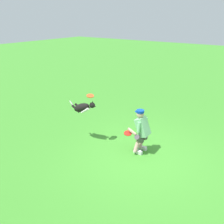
# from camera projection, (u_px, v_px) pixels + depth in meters

# --- Properties ---
(ground_plane) EXTENTS (60.00, 60.00, 0.00)m
(ground_plane) POSITION_uv_depth(u_px,v_px,m) (142.00, 157.00, 6.89)
(ground_plane) COLOR #40912D
(person) EXTENTS (0.57, 0.64, 1.29)m
(person) POSITION_uv_depth(u_px,v_px,m) (141.00, 130.00, 6.91)
(person) COLOR silver
(person) RESTS_ON ground_plane
(dog) EXTENTS (0.99, 0.34, 0.49)m
(dog) POSITION_uv_depth(u_px,v_px,m) (83.00, 108.00, 7.45)
(dog) COLOR black
(frisbee_flying) EXTENTS (0.30, 0.30, 0.07)m
(frisbee_flying) POSITION_uv_depth(u_px,v_px,m) (90.00, 96.00, 7.19)
(frisbee_flying) COLOR #E75222
(frisbee_held) EXTENTS (0.28, 0.28, 0.08)m
(frisbee_held) POSITION_uv_depth(u_px,v_px,m) (128.00, 133.00, 6.92)
(frisbee_held) COLOR red
(frisbee_held) RESTS_ON person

